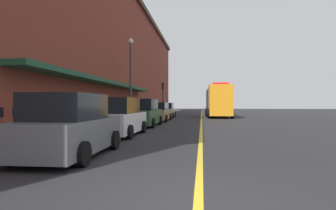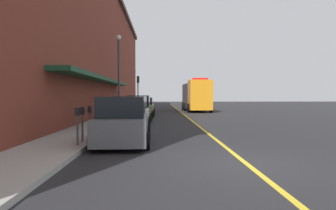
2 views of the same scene
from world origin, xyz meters
name	(u,v)px [view 2 (image 2 of 2)]	position (x,y,z in m)	size (l,w,h in m)	color
ground_plane	(182,113)	(0.00, 25.00, 0.00)	(112.00, 112.00, 0.00)	#232326
sidewalk_left	(125,112)	(-6.20, 25.00, 0.07)	(2.40, 70.00, 0.15)	#9E9B93
lane_center_stripe	(182,113)	(0.00, 25.00, 0.00)	(0.16, 70.00, 0.01)	gold
brick_building_left	(56,46)	(-13.18, 24.00, 6.99)	(12.73, 64.00, 13.97)	maroon
parked_car_0	(123,122)	(-3.86, 3.34, 0.86)	(2.20, 4.29, 1.86)	#595B60
parked_car_1	(131,114)	(-4.02, 8.67, 0.86)	(2.10, 4.31, 1.86)	silver
parked_car_2	(139,109)	(-3.96, 14.39, 0.88)	(2.02, 4.78, 1.89)	#2D5133
parked_car_3	(144,107)	(-3.87, 20.08, 0.79)	(1.99, 4.89, 1.68)	#A5844C
parked_car_4	(145,105)	(-4.03, 26.45, 0.78)	(2.08, 4.79, 1.66)	silver
utility_truck	(196,96)	(1.91, 27.82, 1.80)	(2.93, 8.32, 3.78)	orange
parking_meter_0	(82,118)	(-5.35, 3.04, 1.06)	(0.14, 0.18, 1.33)	#4C4C51
parking_meter_1	(77,120)	(-5.35, 2.34, 1.06)	(0.14, 0.18, 1.33)	#4C4C51
parking_meter_2	(90,116)	(-5.35, 4.29, 1.06)	(0.14, 0.18, 1.33)	#4C4C51
street_lamp_left	(119,66)	(-5.95, 18.20, 4.40)	(0.44, 0.44, 6.94)	#33383D
traffic_light_near	(138,86)	(-5.29, 32.77, 3.16)	(0.38, 0.36, 4.30)	#232326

